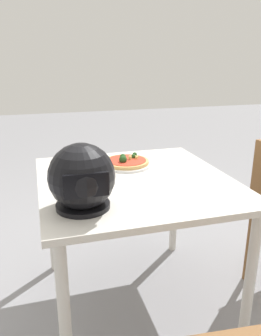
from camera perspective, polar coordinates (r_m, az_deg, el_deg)
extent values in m
plane|color=gray|center=(2.08, 0.69, -21.49)|extent=(14.00, 14.00, 0.00)
cube|color=beige|center=(1.70, 0.79, -2.26)|extent=(0.96, 1.00, 0.03)
cylinder|color=beige|center=(2.36, 7.46, -6.11)|extent=(0.05, 0.05, 0.72)
cylinder|color=beige|center=(2.19, -13.34, -8.52)|extent=(0.05, 0.05, 0.72)
cylinder|color=beige|center=(1.70, 19.68, -17.68)|extent=(0.05, 0.05, 0.72)
cylinder|color=beige|center=(1.46, -11.15, -23.87)|extent=(0.05, 0.05, 0.72)
cylinder|color=white|center=(1.90, -0.71, 0.63)|extent=(0.28, 0.28, 0.01)
cylinder|color=tan|center=(1.89, -0.71, 1.06)|extent=(0.25, 0.25, 0.02)
cylinder|color=red|center=(1.89, -0.71, 1.36)|extent=(0.22, 0.22, 0.00)
sphere|color=#234C1E|center=(1.85, -1.29, 1.46)|extent=(0.04, 0.04, 0.04)
sphere|color=#234C1E|center=(1.93, 0.53, 2.00)|extent=(0.03, 0.03, 0.03)
sphere|color=#234C1E|center=(1.96, 0.72, 2.31)|extent=(0.03, 0.03, 0.03)
sphere|color=#234C1E|center=(1.91, -1.43, 1.89)|extent=(0.04, 0.04, 0.04)
cylinder|color=#E0D172|center=(1.90, -0.06, 1.78)|extent=(0.02, 0.02, 0.02)
cylinder|color=#E0D172|center=(1.91, 1.06, 1.84)|extent=(0.03, 0.03, 0.02)
cylinder|color=#E0D172|center=(1.90, -3.71, 1.71)|extent=(0.02, 0.02, 0.01)
sphere|color=black|center=(1.34, -8.32, -1.44)|extent=(0.27, 0.27, 0.27)
cylinder|color=black|center=(1.39, -8.08, -6.30)|extent=(0.22, 0.22, 0.02)
cube|color=black|center=(1.23, -7.55, -2.96)|extent=(0.17, 0.02, 0.09)
cylinder|color=brown|center=(2.23, 19.49, -12.83)|extent=(0.04, 0.04, 0.43)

